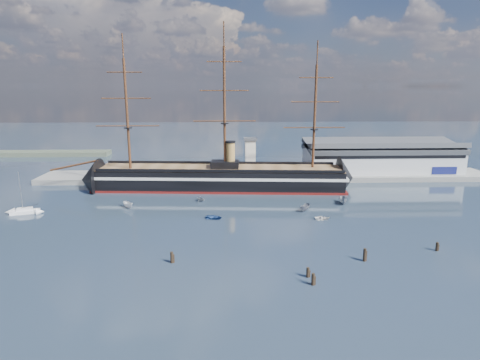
{
  "coord_description": "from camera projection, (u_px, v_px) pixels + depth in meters",
  "views": [
    {
      "loc": [
        -6.54,
        -82.49,
        36.52
      ],
      "look_at": [
        -2.37,
        35.0,
        9.0
      ],
      "focal_mm": 30.0,
      "sensor_mm": 36.0,
      "label": 1
    }
  ],
  "objects": [
    {
      "name": "quay_tower",
      "position": [
        250.0,
        156.0,
        157.73
      ],
      "size": [
        5.0,
        5.0,
        15.0
      ],
      "color": "silver",
      "rests_on": "ground"
    },
    {
      "name": "piling_far_right",
      "position": [
        437.0,
        251.0,
        91.26
      ],
      "size": [
        0.64,
        0.64,
        2.75
      ],
      "primitive_type": "cylinder",
      "color": "black",
      "rests_on": "ground"
    },
    {
      "name": "ground",
      "position": [
        247.0,
        204.0,
        127.74
      ],
      "size": [
        600.0,
        600.0,
        0.0
      ],
      "primitive_type": "plane",
      "color": "#27333B",
      "rests_on": "ground"
    },
    {
      "name": "motorboat_a",
      "position": [
        128.0,
        208.0,
        123.33
      ],
      "size": [
        6.07,
        5.36,
        2.39
      ],
      "primitive_type": "imported",
      "rotation": [
        0.0,
        0.0,
        0.65
      ],
      "color": "white",
      "rests_on": "ground"
    },
    {
      "name": "piling_near_right",
      "position": [
        364.0,
        261.0,
        85.85
      ],
      "size": [
        0.64,
        0.64,
        3.59
      ],
      "primitive_type": "cylinder",
      "color": "black",
      "rests_on": "ground"
    },
    {
      "name": "warship",
      "position": [
        215.0,
        178.0,
        145.91
      ],
      "size": [
        113.41,
        22.46,
        53.94
      ],
      "rotation": [
        0.0,
        0.0,
        -0.07
      ],
      "color": "black",
      "rests_on": "ground"
    },
    {
      "name": "motorboat_c",
      "position": [
        305.0,
        211.0,
        120.47
      ],
      "size": [
        6.31,
        5.22,
        2.43
      ],
      "primitive_type": "imported",
      "rotation": [
        0.0,
        0.0,
        -0.58
      ],
      "color": "slate",
      "rests_on": "ground"
    },
    {
      "name": "motorboat_b",
      "position": [
        214.0,
        219.0,
        113.32
      ],
      "size": [
        2.03,
        3.19,
        1.39
      ],
      "primitive_type": "imported",
      "rotation": [
        0.0,
        0.0,
        1.27
      ],
      "color": "navy",
      "rests_on": "ground"
    },
    {
      "name": "piling_near_left",
      "position": [
        172.0,
        263.0,
        85.03
      ],
      "size": [
        0.64,
        0.64,
        3.19
      ],
      "primitive_type": "cylinder",
      "color": "black",
      "rests_on": "ground"
    },
    {
      "name": "quay",
      "position": [
        267.0,
        178.0,
        163.12
      ],
      "size": [
        180.0,
        18.0,
        2.0
      ],
      "primitive_type": "cube",
      "color": "slate",
      "rests_on": "ground"
    },
    {
      "name": "piling_near_mid",
      "position": [
        313.0,
        285.0,
        75.53
      ],
      "size": [
        0.64,
        0.64,
        3.05
      ],
      "primitive_type": "cylinder",
      "color": "black",
      "rests_on": "ground"
    },
    {
      "name": "sailboat",
      "position": [
        25.0,
        211.0,
        117.73
      ],
      "size": [
        8.24,
        4.41,
        12.65
      ],
      "rotation": [
        0.0,
        0.0,
        0.28
      ],
      "color": "white",
      "rests_on": "ground"
    },
    {
      "name": "motorboat_f",
      "position": [
        343.0,
        204.0,
        127.73
      ],
      "size": [
        7.02,
        3.68,
        2.67
      ],
      "primitive_type": "imported",
      "rotation": [
        0.0,
        0.0,
        -0.19
      ],
      "color": "gray",
      "rests_on": "ground"
    },
    {
      "name": "piling_extra",
      "position": [
        308.0,
        277.0,
        78.66
      ],
      "size": [
        0.64,
        0.64,
        2.72
      ],
      "primitive_type": "cylinder",
      "color": "black",
      "rests_on": "ground"
    },
    {
      "name": "motorboat_d",
      "position": [
        201.0,
        201.0,
        130.55
      ],
      "size": [
        5.23,
        5.5,
        1.95
      ],
      "primitive_type": "imported",
      "rotation": [
        0.0,
        0.0,
        0.85
      ],
      "color": "gray",
      "rests_on": "ground"
    },
    {
      "name": "warehouse",
      "position": [
        381.0,
        157.0,
        166.85
      ],
      "size": [
        63.0,
        21.0,
        11.6
      ],
      "color": "#B7BABC",
      "rests_on": "ground"
    },
    {
      "name": "motorboat_e",
      "position": [
        322.0,
        219.0,
        112.74
      ],
      "size": [
        1.12,
        2.61,
        1.2
      ],
      "primitive_type": "imported",
      "rotation": [
        0.0,
        0.0,
        1.54
      ],
      "color": "white",
      "rests_on": "ground"
    }
  ]
}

